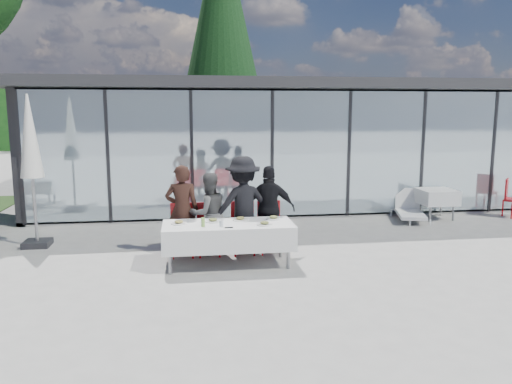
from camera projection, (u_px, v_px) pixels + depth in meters
ground at (252, 273)px, 8.36m from camera, size 90.00×90.00×0.00m
pavilion at (280, 127)px, 16.26m from camera, size 14.80×8.80×3.44m
treeline at (171, 117)px, 35.08m from camera, size 62.50×2.00×4.40m
dining_table at (228, 235)px, 8.68m from camera, size 2.26×0.96×0.75m
diner_a at (182, 210)px, 9.26m from camera, size 0.63×0.63×1.70m
diner_chair_a at (183, 227)px, 9.30m from camera, size 0.44×0.44×0.97m
diner_b at (209, 214)px, 9.34m from camera, size 0.96×0.96×1.55m
diner_chair_b at (209, 226)px, 9.37m from camera, size 0.44×0.44×0.97m
diner_c at (243, 205)px, 9.41m from camera, size 1.42×1.42×1.84m
diner_chair_c at (243, 225)px, 9.46m from camera, size 0.44×0.44×0.97m
diner_d at (270, 209)px, 9.49m from camera, size 1.12×1.12×1.66m
diner_chair_d at (270, 224)px, 9.53m from camera, size 0.44×0.44×0.97m
plate_a at (179, 223)px, 8.60m from camera, size 0.28×0.28×0.07m
plate_b at (213, 220)px, 8.76m from camera, size 0.28×0.28×0.07m
plate_c at (240, 219)px, 8.89m from camera, size 0.28×0.28×0.07m
plate_d at (273, 218)px, 8.98m from camera, size 0.28×0.28×0.07m
plate_extra at (265, 224)px, 8.52m from camera, size 0.28×0.28×0.07m
juice_bottle at (203, 222)px, 8.39m from camera, size 0.06×0.06×0.15m
drinking_glasses at (221, 224)px, 8.42m from camera, size 0.07×0.07×0.10m
folded_eyeglasses at (229, 227)px, 8.31m from camera, size 0.14×0.03×0.01m
spare_table_right at (436, 197)px, 12.44m from camera, size 0.86×0.86×0.74m
spare_chair_a at (511, 196)px, 12.64m from camera, size 0.62×0.62×0.97m
spare_chair_b at (394, 193)px, 13.10m from camera, size 0.45×0.45×0.97m
market_umbrella at (30, 147)px, 9.65m from camera, size 0.50×0.50×3.00m
lounger at (409, 209)px, 12.40m from camera, size 0.95×1.45×0.72m
conifer_tree at (222, 28)px, 20.15m from camera, size 4.00×4.00×10.50m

